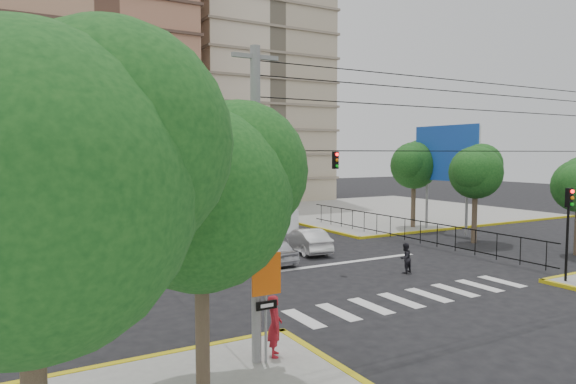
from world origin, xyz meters
TOP-DOWN VIEW (x-y plane):
  - ground at (0.00, 0.00)m, footprint 160.00×160.00m
  - sidewalk_ne at (20.00, 20.00)m, footprint 26.00×26.00m
  - crosswalk_stripes at (0.00, -6.00)m, footprint 12.00×2.40m
  - stop_line at (0.00, 1.20)m, footprint 13.00×0.40m
  - tower_beige at (14.00, 40.00)m, footprint 17.00×16.00m
  - park_fence at (9.00, 4.50)m, footprint 0.10×22.50m
  - billboard at (14.45, 6.00)m, footprint 0.36×6.20m
  - tree_sw_near at (-10.90, -9.99)m, footprint 5.63×4.60m
  - tree_sw_far at (-14.89, -13.99)m, footprint 5.88×4.80m
  - tree_park_a at (13.08, 2.01)m, footprint 4.41×3.60m
  - tree_park_c at (14.09, 9.01)m, footprint 4.65×3.80m
  - tree_tudor at (-11.90, 16.01)m, footprint 5.39×4.40m
  - traffic_light_se at (7.80, -7.80)m, footprint 0.28×0.22m
  - traffic_light_nw at (-7.80, 7.80)m, footprint 0.28×0.22m
  - traffic_light_hanging at (0.00, -2.04)m, footprint 18.00×9.12m
  - utility_pole_sw at (-9.00, -9.00)m, footprint 1.40×0.28m
  - district_sign at (-8.80, -9.24)m, footprint 0.90×0.12m
  - van_right_lane at (1.25, 9.88)m, footprint 2.20×5.23m
  - van_left_lane at (-3.32, 19.03)m, footprint 2.25×5.40m
  - car_silver_front_left at (-2.16, 3.27)m, footprint 1.79×4.29m
  - car_white_front_right at (1.22, 4.85)m, footprint 2.17×4.73m
  - car_grey_mid_left at (-1.04, 8.84)m, footprint 2.99×5.33m
  - car_silver_rear_left at (-1.48, 14.04)m, footprint 2.16×4.47m
  - car_darkgrey_mid_right at (2.27, 15.25)m, footprint 1.76×3.95m
  - car_white_rear_right at (1.87, 20.27)m, footprint 2.16×4.42m
  - pedestrian_sw_corner at (-8.35, -8.89)m, footprint 0.69×0.80m
  - pedestrian_crosswalk at (2.76, -2.36)m, footprint 0.87×0.75m

SIDE VIEW (x-z plane):
  - ground at x=0.00m, z-range 0.00..0.00m
  - park_fence at x=9.00m, z-range -0.83..0.83m
  - crosswalk_stripes at x=0.00m, z-range 0.00..0.01m
  - stop_line at x=0.00m, z-range 0.00..0.01m
  - sidewalk_ne at x=20.00m, z-range 0.00..0.15m
  - car_silver_rear_left at x=-1.48m, z-range 0.00..1.25m
  - car_darkgrey_mid_right at x=2.27m, z-range 0.00..1.32m
  - car_white_rear_right at x=1.87m, z-range 0.00..1.40m
  - car_grey_mid_left at x=-1.04m, z-range 0.00..1.41m
  - car_silver_front_left at x=-2.16m, z-range 0.00..1.45m
  - car_white_front_right at x=1.22m, z-range 0.00..1.50m
  - pedestrian_crosswalk at x=2.76m, z-range 0.00..1.56m
  - pedestrian_sw_corner at x=-8.35m, z-range 0.15..1.99m
  - van_right_lane at x=1.25m, z-range -0.03..2.30m
  - van_left_lane at x=-3.32m, z-range -0.03..2.39m
  - district_sign at x=-8.80m, z-range 0.85..4.05m
  - traffic_light_se at x=7.80m, z-range 0.91..5.31m
  - traffic_light_nw at x=-7.80m, z-range 0.91..5.31m
  - utility_pole_sw at x=-9.00m, z-range 0.27..9.27m
  - tree_park_a at x=13.08m, z-range 1.60..8.42m
  - tree_tudor at x=-11.90m, z-range 1.50..8.93m
  - tree_sw_near at x=-10.90m, z-range 1.48..9.06m
  - tree_park_c at x=14.09m, z-range 1.71..8.96m
  - tree_sw_far at x=-14.89m, z-range 1.73..10.01m
  - traffic_light_hanging at x=0.00m, z-range 5.44..6.36m
  - billboard at x=14.45m, z-range 1.95..10.05m
  - tower_beige at x=14.00m, z-range 0.00..48.00m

